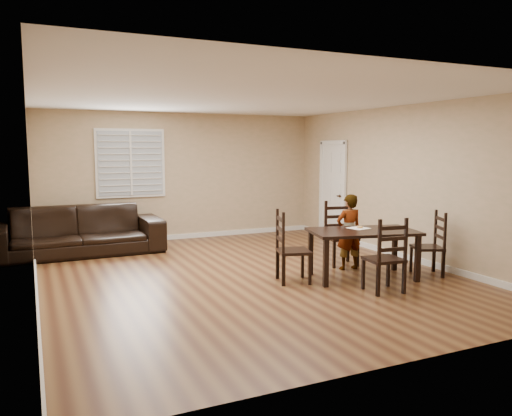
# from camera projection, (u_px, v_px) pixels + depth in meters

# --- Properties ---
(ground) EXTENTS (7.00, 7.00, 0.00)m
(ground) POSITION_uv_depth(u_px,v_px,m) (248.00, 275.00, 7.70)
(ground) COLOR brown
(ground) RESTS_ON ground
(room) EXTENTS (6.04, 7.04, 2.72)m
(room) POSITION_uv_depth(u_px,v_px,m) (245.00, 158.00, 7.66)
(room) COLOR tan
(room) RESTS_ON ground
(dining_table) EXTENTS (1.73, 1.22, 0.73)m
(dining_table) POSITION_uv_depth(u_px,v_px,m) (363.00, 236.00, 7.48)
(dining_table) COLOR black
(dining_table) RESTS_ON ground
(chair_near) EXTENTS (0.56, 0.53, 1.07)m
(chair_near) POSITION_uv_depth(u_px,v_px,m) (339.00, 235.00, 8.48)
(chair_near) COLOR black
(chair_near) RESTS_ON ground
(chair_far) EXTENTS (0.51, 0.48, 1.04)m
(chair_far) POSITION_uv_depth(u_px,v_px,m) (389.00, 260.00, 6.68)
(chair_far) COLOR black
(chair_far) RESTS_ON ground
(chair_left) EXTENTS (0.56, 0.58, 1.06)m
(chair_left) POSITION_uv_depth(u_px,v_px,m) (285.00, 250.00, 7.27)
(chair_left) COLOR black
(chair_left) RESTS_ON ground
(chair_right) EXTENTS (0.56, 0.58, 1.00)m
(chair_right) POSITION_uv_depth(u_px,v_px,m) (435.00, 246.00, 7.70)
(chair_right) COLOR black
(chair_right) RESTS_ON ground
(child) EXTENTS (0.46, 0.31, 1.22)m
(child) POSITION_uv_depth(u_px,v_px,m) (349.00, 232.00, 8.03)
(child) COLOR gray
(child) RESTS_ON ground
(napkin) EXTENTS (0.33, 0.33, 0.00)m
(napkin) POSITION_uv_depth(u_px,v_px,m) (359.00, 228.00, 7.64)
(napkin) COLOR #F1E6CF
(napkin) RESTS_ON dining_table
(donut) EXTENTS (0.10, 0.10, 0.03)m
(donut) POSITION_uv_depth(u_px,v_px,m) (360.00, 227.00, 7.64)
(donut) COLOR #BA8443
(donut) RESTS_ON napkin
(sofa) EXTENTS (3.05, 1.24, 0.88)m
(sofa) POSITION_uv_depth(u_px,v_px,m) (78.00, 231.00, 9.18)
(sofa) COLOR black
(sofa) RESTS_ON ground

